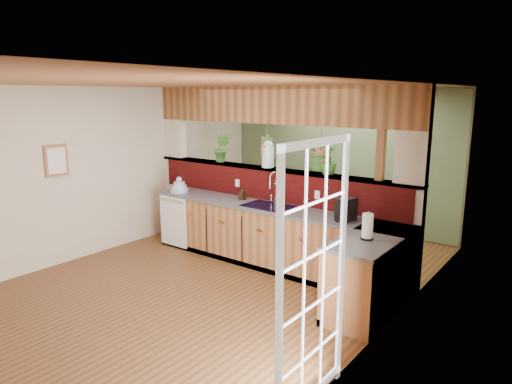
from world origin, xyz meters
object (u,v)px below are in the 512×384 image
Objects in this scene: soap_dispenser at (242,194)px; coffee_maker at (345,210)px; faucet at (274,187)px; dish_stack at (179,187)px; paper_towel at (367,227)px; glass_jar at (268,154)px; shelving_console at (297,197)px.

coffee_maker is at bearing -4.70° from soap_dispenser.
faucet is 1.64× the size of dish_stack.
paper_towel is (3.50, -0.49, 0.06)m from dish_stack.
shelving_console is at bearing 108.57° from glass_jar.
faucet reaches higher than paper_towel.
soap_dispenser is 0.61× the size of paper_towel.
soap_dispenser is 1.80m from coffee_maker.
paper_towel is 3.98m from shelving_console.
coffee_maker reaches higher than shelving_console.
coffee_maker is (2.97, 0.05, 0.06)m from dish_stack.
dish_stack reaches higher than shelving_console.
glass_jar reaches higher than soap_dispenser.
glass_jar is (-2.06, 0.98, 0.55)m from paper_towel.
soap_dispenser reaches higher than shelving_console.
paper_towel is at bearing -16.44° from soap_dispenser.
dish_stack is 2.97m from coffee_maker.
soap_dispenser is 2.43m from paper_towel.
coffee_maker is at bearing 134.65° from paper_towel.
shelving_console is at bearing 99.57° from soap_dispenser.
coffee_maker is at bearing 1.02° from dish_stack.
faucet is at bearing -174.43° from coffee_maker.
coffee_maker is 3.23m from shelving_console.
glass_jar is (-0.28, 0.22, 0.43)m from faucet.
glass_jar is 0.28× the size of shelving_console.
soap_dispenser is 2.27m from shelving_console.
soap_dispenser is 0.47× the size of glass_jar.
dish_stack is at bearing -163.59° from coffee_maker.
coffee_maker reaches higher than dish_stack.
glass_jar reaches higher than paper_towel.
faucet is 1.75m from dish_stack.
faucet is 1.28m from coffee_maker.
soap_dispenser is 0.13× the size of shelving_console.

